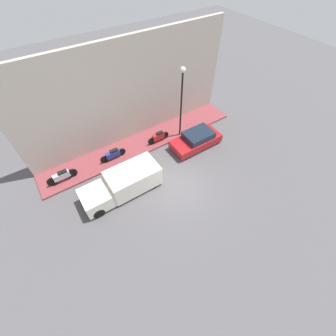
{
  "coord_description": "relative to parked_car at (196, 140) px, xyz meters",
  "views": [
    {
      "loc": [
        -6.78,
        5.38,
        11.98
      ],
      "look_at": [
        1.34,
        0.02,
        0.6
      ],
      "focal_mm": 24.0,
      "sensor_mm": 36.0,
      "label": 1
    }
  ],
  "objects": [
    {
      "name": "motorcycle_blue",
      "position": [
        2.09,
        5.84,
        -0.04
      ],
      "size": [
        0.3,
        1.91,
        0.78
      ],
      "color": "navy",
      "rests_on": "sidewalk"
    },
    {
      "name": "delivery_van",
      "position": [
        -0.85,
        6.48,
        0.24
      ],
      "size": [
        1.81,
        4.93,
        1.62
      ],
      "color": "silver",
      "rests_on": "ground_plane"
    },
    {
      "name": "streetlamp",
      "position": [
        1.6,
        0.38,
        3.24
      ],
      "size": [
        0.38,
        0.38,
        5.44
      ],
      "color": "black",
      "rests_on": "sidewalk"
    },
    {
      "name": "parked_car",
      "position": [
        0.0,
        0.0,
        0.0
      ],
      "size": [
        1.71,
        3.81,
        1.24
      ],
      "color": "maroon",
      "rests_on": "ground_plane"
    },
    {
      "name": "building_facade",
      "position": [
        3.73,
        3.29,
        3.03
      ],
      "size": [
        0.3,
        15.48,
        7.25
      ],
      "color": "#B2A899",
      "rests_on": "ground_plane"
    },
    {
      "name": "motorcycle_red",
      "position": [
        1.87,
        2.19,
        -0.02
      ],
      "size": [
        0.3,
        1.79,
        0.82
      ],
      "color": "#B21E1E",
      "rests_on": "sidewalk"
    },
    {
      "name": "sidewalk",
      "position": [
        2.45,
        3.29,
        -0.53
      ],
      "size": [
        2.25,
        15.48,
        0.14
      ],
      "color": "brown",
      "rests_on": "ground_plane"
    },
    {
      "name": "ground_plane",
      "position": [
        -2.5,
        3.29,
        -0.59
      ],
      "size": [
        60.0,
        60.0,
        0.0
      ],
      "primitive_type": "plane",
      "color": "#514F51"
    },
    {
      "name": "scooter_silver",
      "position": [
        2.06,
        9.44,
        0.0
      ],
      "size": [
        0.3,
        1.96,
        0.83
      ],
      "color": "#B7B7BF",
      "rests_on": "sidewalk"
    }
  ]
}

